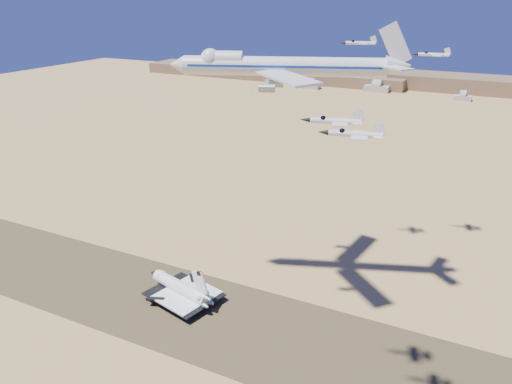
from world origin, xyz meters
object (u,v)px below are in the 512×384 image
at_px(chase_jet_c, 360,43).
at_px(crew_b, 187,314).
at_px(chase_jet_d, 433,54).
at_px(crew_a, 183,312).
at_px(shuttle, 180,289).
at_px(chase_jet_b, 354,134).
at_px(carrier_747, 277,66).
at_px(crew_c, 181,312).
at_px(chase_jet_a, 334,121).

bearing_deg(chase_jet_c, crew_b, -134.08).
height_order(chase_jet_c, chase_jet_d, chase_jet_c).
bearing_deg(chase_jet_c, crew_a, -135.36).
height_order(crew_a, crew_b, crew_b).
bearing_deg(crew_b, chase_jet_d, -52.49).
bearing_deg(crew_a, crew_b, -85.90).
bearing_deg(chase_jet_c, shuttle, -141.93).
height_order(shuttle, chase_jet_c, chase_jet_c).
xyz_separation_m(chase_jet_b, chase_jet_c, (-28.21, 104.18, 9.73)).
bearing_deg(crew_b, carrier_747, -52.09).
xyz_separation_m(carrier_747, chase_jet_b, (44.31, -57.09, -5.09)).
xyz_separation_m(crew_b, chase_jet_c, (37.10, 79.76, 93.47)).
distance_m(crew_b, chase_jet_b, 108.97).
bearing_deg(shuttle, crew_a, -37.04).
bearing_deg(chase_jet_c, crew_c, -135.80).
relative_size(crew_a, chase_jet_b, 0.11).
xyz_separation_m(crew_c, chase_jet_a, (60.04, -14.16, 83.61)).
height_order(crew_b, crew_c, crew_b).
bearing_deg(carrier_747, chase_jet_a, -71.88).
bearing_deg(crew_c, crew_a, -158.29).
distance_m(chase_jet_a, chase_jet_c, 96.13).
xyz_separation_m(crew_a, chase_jet_a, (59.26, -14.20, 83.63)).
relative_size(crew_a, chase_jet_d, 0.10).
relative_size(shuttle, chase_jet_b, 2.38).
relative_size(carrier_747, chase_jet_c, 5.58).
relative_size(carrier_747, crew_b, 42.71).
bearing_deg(crew_c, chase_jet_b, 179.00).
distance_m(chase_jet_b, chase_jet_c, 108.37).
relative_size(shuttle, crew_c, 21.65).
height_order(shuttle, carrier_747, carrier_747).
bearing_deg(carrier_747, shuttle, -161.08).
xyz_separation_m(carrier_747, crew_c, (-23.71, -32.20, -88.98)).
distance_m(carrier_747, crew_b, 96.95).
distance_m(crew_b, crew_c, 2.76).
bearing_deg(chase_jet_a, crew_a, 151.62).
relative_size(crew_b, chase_jet_d, 0.12).
relative_size(chase_jet_a, chase_jet_d, 0.99).
bearing_deg(chase_jet_a, shuttle, 146.29).
bearing_deg(shuttle, crew_c, -40.54).
distance_m(carrier_747, crew_c, 97.55).
bearing_deg(crew_a, chase_jet_d, -15.19).
xyz_separation_m(shuttle, chase_jet_a, (65.97, -22.46, 79.85)).
xyz_separation_m(carrier_747, chase_jet_d, (42.97, 65.34, -0.48)).
bearing_deg(crew_a, chase_jet_a, -84.60).
distance_m(shuttle, chase_jet_d, 142.88).
bearing_deg(chase_jet_c, chase_jet_d, 15.06).
xyz_separation_m(crew_c, chase_jet_b, (68.02, -24.90, 83.89)).
bearing_deg(chase_jet_d, chase_jet_a, -104.57).
distance_m(carrier_747, crew_a, 97.37).
bearing_deg(carrier_747, crew_c, -146.33).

